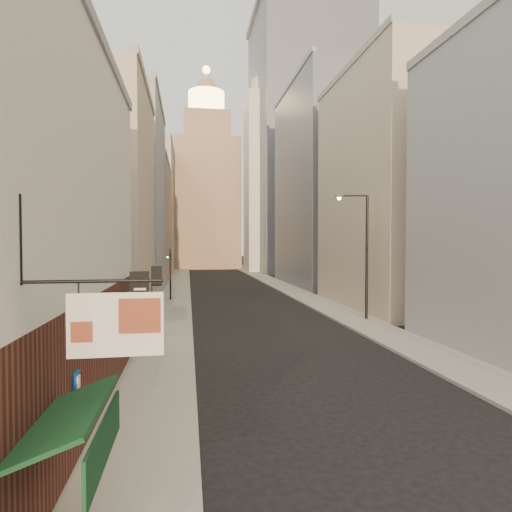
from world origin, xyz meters
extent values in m
cube|color=gray|center=(-6.50, 55.00, 0.07)|extent=(3.00, 140.00, 0.15)
cube|color=gray|center=(6.50, 55.00, 0.07)|extent=(3.00, 140.00, 0.15)
cube|color=#97979C|center=(-8.20, 9.00, 12.10)|extent=(0.60, 16.00, 0.40)
cylinder|color=black|center=(-6.90, 3.00, 4.90)|extent=(2.40, 0.06, 0.06)
cube|color=beige|center=(-6.50, 3.00, 4.15)|extent=(1.60, 0.06, 1.10)
cube|color=brown|center=(-6.10, 3.00, 4.30)|extent=(0.70, 0.10, 0.60)
cube|color=brown|center=(-7.05, 3.00, 4.05)|extent=(0.35, 0.10, 0.35)
cube|color=#103222|center=(-7.35, 3.20, 2.55)|extent=(1.25, 3.00, 0.52)
cube|color=#103222|center=(-6.75, 3.20, 2.05)|extent=(0.06, 3.00, 0.80)
cube|color=#0B47A4|center=(-7.95, 6.20, 2.20)|extent=(0.08, 0.40, 0.50)
cube|color=black|center=(-7.30, 14.00, 3.60)|extent=(0.80, 0.08, 1.50)
cube|color=black|center=(-7.30, 24.00, 3.40)|extent=(0.70, 0.08, 1.30)
cube|color=#C2AA91|center=(-12.00, 26.00, 8.00)|extent=(8.00, 12.00, 16.00)
cube|color=#97979C|center=(-12.00, 42.00, 10.00)|extent=(8.00, 16.00, 20.00)
cube|color=#9E7F64|center=(-12.00, 60.00, 8.50)|extent=(8.00, 18.00, 17.00)
cube|color=gray|center=(-12.00, 80.00, 12.00)|extent=(8.00, 20.00, 24.00)
cube|color=#C2AA91|center=(12.00, 30.00, 10.00)|extent=(8.00, 16.00, 20.00)
cube|color=gray|center=(12.00, 50.00, 13.00)|extent=(8.00, 20.00, 26.00)
cube|color=gray|center=(18.00, 78.00, 25.00)|extent=(20.00, 22.00, 50.00)
cube|color=#97979C|center=(18.00, 78.00, 50.60)|extent=(21.00, 23.00, 1.20)
cube|color=#9E7F64|center=(-1.00, 92.00, 14.00)|extent=(14.00, 14.00, 28.00)
cube|color=#9E7F64|center=(-1.00, 92.00, 31.00)|extent=(10.00, 10.00, 6.00)
cylinder|color=#FFCC72|center=(-1.00, 92.00, 36.50)|extent=(8.00, 8.00, 5.00)
cone|color=#9E7F64|center=(-1.00, 92.00, 41.00)|extent=(7.00, 7.00, 5.00)
sphere|color=#FFCC72|center=(-1.00, 92.00, 44.00)|extent=(1.80, 1.80, 1.80)
cube|color=silver|center=(10.00, 78.00, 17.00)|extent=(8.00, 8.00, 34.00)
cylinder|color=silver|center=(10.00, 78.00, 35.50)|extent=(6.00, 6.00, 3.00)
sphere|color=#97979C|center=(10.00, 78.00, 38.00)|extent=(4.40, 4.40, 4.40)
cylinder|color=black|center=(10.00, 78.00, 40.50)|extent=(0.60, 0.60, 2.00)
cylinder|color=black|center=(7.28, 24.13, 4.45)|extent=(0.20, 0.20, 8.90)
cylinder|color=black|center=(6.31, 24.32, 8.90)|extent=(1.96, 0.49, 0.12)
cube|color=black|center=(5.34, 24.50, 8.85)|extent=(0.57, 0.32, 0.18)
sphere|color=#FFA33F|center=(5.34, 24.50, 8.72)|extent=(0.24, 0.24, 0.24)
cylinder|color=black|center=(-6.92, 36.87, 2.50)|extent=(0.16, 0.16, 5.00)
imported|color=black|center=(-6.92, 36.87, 4.20)|extent=(0.51, 0.51, 1.37)
sphere|color=#19E533|center=(-7.17, 36.87, 4.20)|extent=(0.16, 0.16, 0.16)
camera|label=1|loc=(-5.28, -4.54, 5.55)|focal=30.00mm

